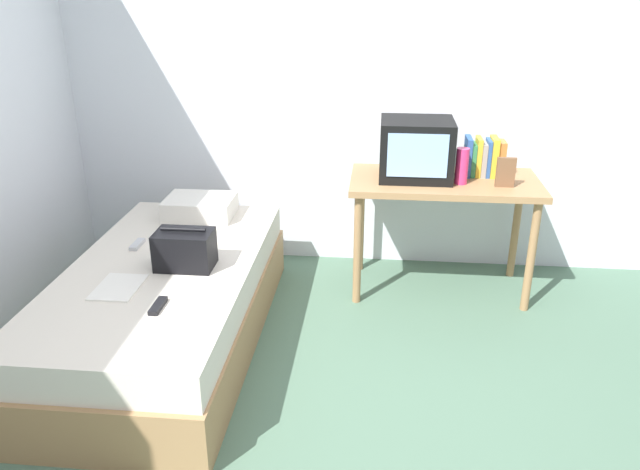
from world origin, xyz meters
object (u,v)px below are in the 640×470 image
Objects in this scene: desk at (444,194)px; magazine at (118,287)px; picture_frame at (506,172)px; handbag at (185,249)px; pillow at (200,207)px; remote_dark at (158,306)px; bed at (166,305)px; remote_silver at (137,244)px; tv at (416,149)px; water_bottle at (462,166)px; book_row at (484,158)px.

desk is 4.00× the size of magazine.
handbag is (-1.75, -0.70, -0.26)m from picture_frame.
pillow is at bearing 82.67° from magazine.
desk is at bearing 42.01° from remote_dark.
bed is 0.41m from remote_silver.
handbag reaches higher than pillow.
remote_dark and remote_silver have the same top height.
tv is at bearing 34.60° from handbag.
water_bottle reaches higher than magazine.
book_row is at bearing 27.36° from bed.
bed is at bearing -46.54° from remote_silver.
bed is 6.67× the size of handbag.
book_row is 1.56× the size of remote_dark.
handbag is at bearing -79.97° from pillow.
magazine is at bearing -154.13° from picture_frame.
magazine is at bearing 146.41° from remote_dark.
bed is 13.89× the size of remote_silver.
desk is 5.31× the size of water_bottle.
picture_frame is at bearing -14.98° from tv.
desk reaches higher than bed.
pillow is at bearing -174.19° from book_row.
tv is 1.81× the size of book_row.
remote_dark is (-1.65, -1.38, -0.38)m from book_row.
picture_frame is 1.24× the size of remote_silver.
book_row reaches higher than bed.
book_row reaches higher than handbag.
desk is 1.55m from pillow.
handbag is at bearing 90.23° from remote_dark.
book_row is (0.16, 0.19, 0.00)m from water_bottle.
picture_frame reaches higher than remote_dark.
picture_frame is at bearing -1.42° from pillow.
water_bottle is at bearing 171.00° from picture_frame.
handbag reaches higher than remote_silver.
tv reaches higher than remote_dark.
desk is 1.63m from handbag.
remote_silver is at bearing -114.06° from pillow.
tv is at bearing 36.86° from magazine.
book_row is at bearing 39.93° from remote_dark.
water_bottle is (0.09, -0.08, 0.21)m from desk.
magazine is at bearing -79.26° from remote_silver.
desk reaches higher than magazine.
tv is 0.44m from book_row.
tv reaches higher than desk.
book_row is 2.30m from magazine.
picture_frame is (0.10, -0.23, -0.02)m from book_row.
remote_dark is at bearing -141.40° from water_bottle.
remote_silver is (-1.77, -0.58, -0.17)m from desk.
tv is at bearing 31.60° from bed.
pillow is at bearing 179.76° from water_bottle.
water_bottle reaches higher than desk.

